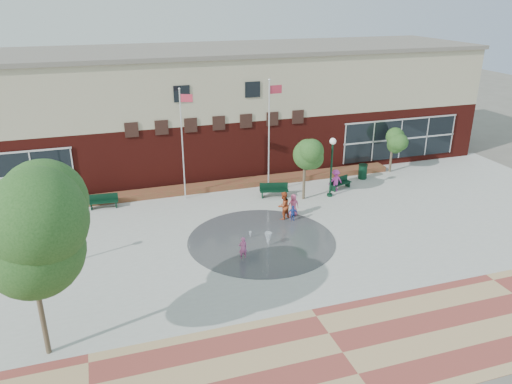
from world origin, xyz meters
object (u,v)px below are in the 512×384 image
object	(u,v)px
flagpole_left	(183,139)
trash_can	(363,172)
tree_big_left	(25,229)
child_splash	(243,248)
flagpole_right	(270,131)
bench_left	(104,204)

from	to	relation	value
flagpole_left	trash_can	size ratio (longest dim) A/B	6.67
tree_big_left	child_splash	size ratio (longest dim) A/B	5.97
flagpole_right	flagpole_left	bearing A→B (deg)	169.21
flagpole_right	tree_big_left	distance (m)	19.18
flagpole_left	flagpole_right	distance (m)	5.83
bench_left	tree_big_left	bearing A→B (deg)	-95.55
tree_big_left	bench_left	bearing A→B (deg)	79.32
flagpole_right	child_splash	size ratio (longest dim) A/B	6.29
child_splash	flagpole_right	bearing A→B (deg)	-120.26
flagpole_left	bench_left	bearing A→B (deg)	-160.59
child_splash	bench_left	bearing A→B (deg)	-56.23
flagpole_right	trash_can	size ratio (longest dim) A/B	7.00
flagpole_right	trash_can	distance (m)	8.55
flagpole_right	bench_left	size ratio (longest dim) A/B	4.17
flagpole_right	trash_can	bearing A→B (deg)	-1.71
bench_left	child_splash	distance (m)	11.39
trash_can	child_splash	bearing A→B (deg)	-143.70
flagpole_left	trash_can	xyz separation A→B (m)	(13.42, -0.25, -3.64)
bench_left	trash_can	distance (m)	18.82
flagpole_left	tree_big_left	xyz separation A→B (m)	(-8.03, -13.89, 1.18)
tree_big_left	child_splash	world-z (taller)	tree_big_left
bench_left	trash_can	size ratio (longest dim) A/B	1.68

